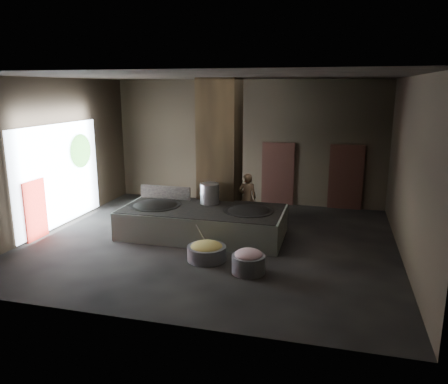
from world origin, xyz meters
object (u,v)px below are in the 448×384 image
(wok_left, at_px, (155,208))
(wok_right, at_px, (249,214))
(meat_basin, at_px, (248,264))
(veg_basin, at_px, (207,253))
(stock_pot, at_px, (210,194))
(cook, at_px, (247,198))
(hearth_platform, at_px, (203,222))

(wok_left, distance_m, wok_right, 2.80)
(wok_left, xyz_separation_m, wok_right, (2.80, 0.10, 0.00))
(wok_left, bearing_deg, meat_basin, -33.91)
(wok_left, xyz_separation_m, veg_basin, (2.10, -1.70, -0.57))
(stock_pot, bearing_deg, cook, 49.52)
(hearth_platform, height_order, veg_basin, hearth_platform)
(hearth_platform, xyz_separation_m, cook, (0.98, 1.64, 0.39))
(meat_basin, bearing_deg, cook, 102.28)
(wok_right, bearing_deg, meat_basin, -78.33)
(wok_right, height_order, stock_pot, stock_pot)
(hearth_platform, distance_m, stock_pot, 0.91)
(stock_pot, distance_m, veg_basin, 2.56)
(hearth_platform, relative_size, stock_pot, 7.67)
(wok_right, xyz_separation_m, veg_basin, (-0.70, -1.80, -0.57))
(stock_pot, height_order, veg_basin, stock_pot)
(stock_pot, bearing_deg, hearth_platform, -95.19)
(stock_pot, bearing_deg, wok_left, -158.20)
(wok_right, bearing_deg, cook, 103.18)
(stock_pot, bearing_deg, veg_basin, -75.29)
(wok_right, distance_m, cook, 1.63)
(hearth_platform, bearing_deg, wok_left, -178.33)
(hearth_platform, relative_size, wok_left, 3.17)
(wok_left, height_order, cook, cook)
(veg_basin, bearing_deg, stock_pot, 104.71)
(wok_right, distance_m, meat_basin, 2.41)
(cook, relative_size, veg_basin, 1.62)
(hearth_platform, bearing_deg, stock_pot, 84.50)
(veg_basin, bearing_deg, meat_basin, -23.09)
(hearth_platform, distance_m, wok_right, 1.39)
(wok_right, xyz_separation_m, meat_basin, (0.48, -2.30, -0.54))
(hearth_platform, xyz_separation_m, stock_pot, (0.05, 0.55, 0.72))
(veg_basin, xyz_separation_m, meat_basin, (1.17, -0.50, 0.03))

